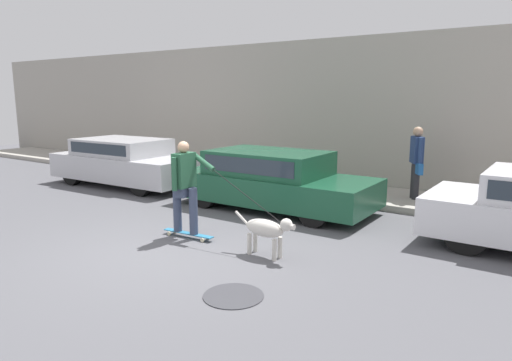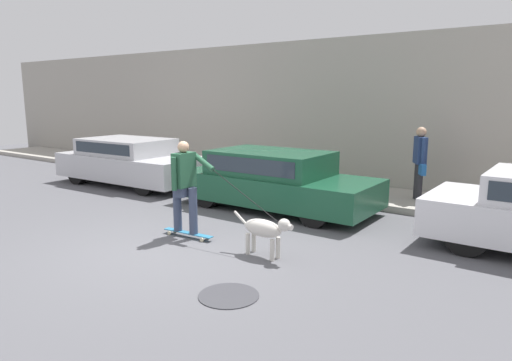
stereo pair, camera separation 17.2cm
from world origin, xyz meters
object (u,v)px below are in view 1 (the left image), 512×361
(parked_car_1, at_px, (273,180))
(dog, at_px, (267,229))
(skateboarder, at_px, (185,184))
(parked_car_0, at_px, (126,162))
(pedestrian_with_bag, at_px, (417,159))

(parked_car_1, xyz_separation_m, dog, (1.54, -2.62, -0.19))
(parked_car_1, distance_m, dog, 3.04)
(dog, height_order, skateboarder, skateboarder)
(parked_car_0, xyz_separation_m, pedestrian_with_bag, (7.20, 2.07, 0.40))
(parked_car_1, bearing_deg, parked_car_0, -179.77)
(parked_car_1, distance_m, pedestrian_with_bag, 3.23)
(parked_car_0, bearing_deg, parked_car_1, -1.79)
(skateboarder, bearing_deg, dog, -3.98)
(parked_car_0, relative_size, parked_car_1, 1.00)
(pedestrian_with_bag, bearing_deg, dog, 48.16)
(parked_car_1, relative_size, pedestrian_with_bag, 2.68)
(dog, xyz_separation_m, skateboarder, (-1.68, 0.03, 0.52))
(parked_car_0, xyz_separation_m, parked_car_1, (4.75, 0.00, -0.02))
(parked_car_0, xyz_separation_m, skateboarder, (4.61, -2.59, 0.31))
(parked_car_0, distance_m, skateboarder, 5.30)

